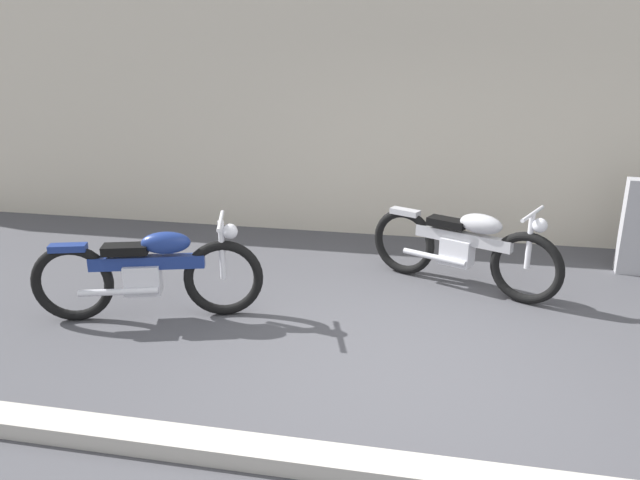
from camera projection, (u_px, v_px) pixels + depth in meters
The scene contains 5 objects.
ground_plane at pixel (402, 373), 4.92m from camera, with size 40.00×40.00×0.00m, color #47474C.
building_wall at pixel (428, 118), 7.82m from camera, with size 18.00×0.30×3.07m, color beige.
curb_strip at pixel (388, 470), 3.74m from camera, with size 18.00×0.24×0.12m, color #B7B2A8.
motorcycle_silver at pixel (464, 247), 6.43m from camera, with size 1.95×1.04×0.94m.
motorcycle_blue at pixel (150, 272), 5.74m from camera, with size 2.07×0.83×0.95m.
Camera 1 is at (0.20, -4.37, 2.58)m, focal length 34.80 mm.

